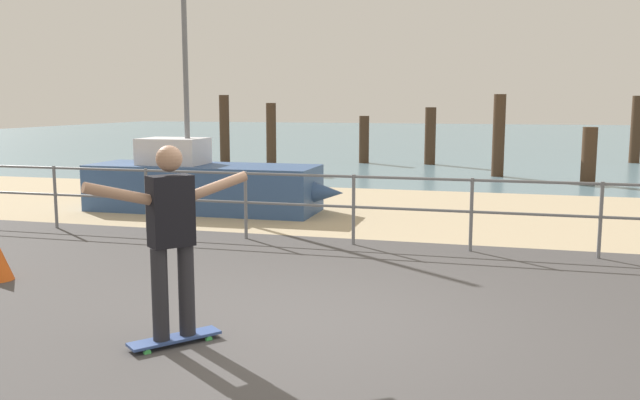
% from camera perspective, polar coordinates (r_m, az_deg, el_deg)
% --- Properties ---
extents(ground_plane, '(24.00, 10.00, 0.04)m').
position_cam_1_polar(ground_plane, '(5.58, -2.97, -13.74)').
color(ground_plane, '#474444').
rests_on(ground_plane, ground).
extents(beach_strip, '(24.00, 6.00, 0.04)m').
position_cam_1_polar(beach_strip, '(13.18, 7.94, -0.95)').
color(beach_strip, tan).
rests_on(beach_strip, ground).
extents(sea_surface, '(72.00, 50.00, 0.04)m').
position_cam_1_polar(sea_surface, '(41.00, 12.99, 5.12)').
color(sea_surface, slate).
rests_on(sea_surface, ground).
extents(railing_fence, '(11.77, 0.05, 1.05)m').
position_cam_1_polar(railing_fence, '(10.05, -1.83, 0.30)').
color(railing_fence, slate).
rests_on(railing_fence, ground).
extents(sailboat, '(4.96, 1.45, 5.03)m').
position_cam_1_polar(sailboat, '(13.09, -9.16, 1.27)').
color(sailboat, '#335184').
rests_on(sailboat, ground).
extents(skateboard, '(0.66, 0.74, 0.08)m').
position_cam_1_polar(skateboard, '(6.09, -12.10, -11.33)').
color(skateboard, '#334C8C').
rests_on(skateboard, ground).
extents(skateboarder, '(0.99, 1.17, 1.65)m').
position_cam_1_polar(skateboarder, '(5.84, -12.38, -2.51)').
color(skateboarder, '#26262B').
rests_on(skateboarder, skateboard).
extents(groyne_post_0, '(0.33, 0.33, 2.31)m').
position_cam_1_polar(groyne_post_0, '(23.06, -8.03, 5.86)').
color(groyne_post_0, '#422D1E').
rests_on(groyne_post_0, ground).
extents(groyne_post_1, '(0.30, 0.30, 2.06)m').
position_cam_1_polar(groyne_post_1, '(20.73, -4.12, 5.30)').
color(groyne_post_1, '#422D1E').
rests_on(groyne_post_1, ground).
extents(groyne_post_2, '(0.34, 0.34, 1.62)m').
position_cam_1_polar(groyne_post_2, '(23.21, 3.72, 5.07)').
color(groyne_post_2, '#422D1E').
rests_on(groyne_post_2, ground).
extents(groyne_post_3, '(0.36, 0.36, 1.91)m').
position_cam_1_polar(groyne_post_3, '(22.91, 9.24, 5.31)').
color(groyne_post_3, '#422D1E').
rests_on(groyne_post_3, ground).
extents(groyne_post_4, '(0.33, 0.33, 2.30)m').
position_cam_1_polar(groyne_post_4, '(19.57, 14.78, 5.23)').
color(groyne_post_4, '#422D1E').
rests_on(groyne_post_4, ground).
extents(groyne_post_5, '(0.37, 0.37, 1.46)m').
position_cam_1_polar(groyne_post_5, '(18.38, 21.66, 3.44)').
color(groyne_post_5, '#422D1E').
rests_on(groyne_post_5, ground).
extents(groyne_post_6, '(0.35, 0.35, 2.29)m').
position_cam_1_polar(groyne_post_6, '(25.52, 25.02, 5.37)').
color(groyne_post_6, '#422D1E').
rests_on(groyne_post_6, ground).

